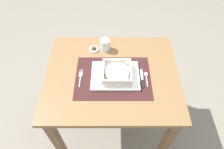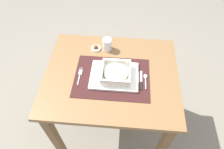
{
  "view_description": "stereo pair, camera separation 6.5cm",
  "coord_description": "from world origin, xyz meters",
  "px_view_note": "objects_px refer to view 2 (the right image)",
  "views": [
    {
      "loc": [
        0.0,
        -0.78,
        1.73
      ],
      "look_at": [
        0.01,
        -0.03,
        0.76
      ],
      "focal_mm": 32.31,
      "sensor_mm": 36.0,
      "label": 1
    },
    {
      "loc": [
        0.07,
        -0.78,
        1.73
      ],
      "look_at": [
        0.01,
        -0.03,
        0.76
      ],
      "focal_mm": 32.31,
      "sensor_mm": 36.0,
      "label": 2
    }
  ],
  "objects_px": {
    "bread_knife": "(138,82)",
    "drinking_glass": "(107,45)",
    "condiment_saucer": "(96,48)",
    "fork": "(80,74)",
    "spoon": "(145,78)",
    "porridge_bowl": "(116,73)",
    "butter_knife": "(141,81)",
    "dining_table": "(111,85)"
  },
  "relations": [
    {
      "from": "dining_table",
      "to": "condiment_saucer",
      "type": "xyz_separation_m",
      "value": [
        -0.13,
        0.21,
        0.13
      ]
    },
    {
      "from": "porridge_bowl",
      "to": "butter_knife",
      "type": "xyz_separation_m",
      "value": [
        0.16,
        -0.02,
        -0.04
      ]
    },
    {
      "from": "spoon",
      "to": "bread_knife",
      "type": "bearing_deg",
      "value": -141.71
    },
    {
      "from": "bread_knife",
      "to": "drinking_glass",
      "type": "distance_m",
      "value": 0.35
    },
    {
      "from": "dining_table",
      "to": "condiment_saucer",
      "type": "relative_size",
      "value": 13.22
    },
    {
      "from": "dining_table",
      "to": "porridge_bowl",
      "type": "bearing_deg",
      "value": -39.52
    },
    {
      "from": "dining_table",
      "to": "butter_knife",
      "type": "bearing_deg",
      "value": -14.1
    },
    {
      "from": "butter_knife",
      "to": "condiment_saucer",
      "type": "bearing_deg",
      "value": 143.94
    },
    {
      "from": "bread_knife",
      "to": "condiment_saucer",
      "type": "height_order",
      "value": "condiment_saucer"
    },
    {
      "from": "porridge_bowl",
      "to": "butter_knife",
      "type": "relative_size",
      "value": 1.21
    },
    {
      "from": "bread_knife",
      "to": "drinking_glass",
      "type": "xyz_separation_m",
      "value": [
        -0.21,
        0.27,
        0.03
      ]
    },
    {
      "from": "porridge_bowl",
      "to": "bread_knife",
      "type": "relative_size",
      "value": 1.24
    },
    {
      "from": "butter_knife",
      "to": "bread_knife",
      "type": "distance_m",
      "value": 0.02
    },
    {
      "from": "spoon",
      "to": "butter_knife",
      "type": "xyz_separation_m",
      "value": [
        -0.03,
        -0.03,
        -0.0
      ]
    },
    {
      "from": "dining_table",
      "to": "spoon",
      "type": "xyz_separation_m",
      "value": [
        0.21,
        -0.02,
        0.13
      ]
    },
    {
      "from": "fork",
      "to": "spoon",
      "type": "relative_size",
      "value": 1.24
    },
    {
      "from": "butter_knife",
      "to": "dining_table",
      "type": "bearing_deg",
      "value": 169.47
    },
    {
      "from": "fork",
      "to": "condiment_saucer",
      "type": "relative_size",
      "value": 2.13
    },
    {
      "from": "porridge_bowl",
      "to": "drinking_glass",
      "type": "relative_size",
      "value": 2.01
    },
    {
      "from": "dining_table",
      "to": "fork",
      "type": "distance_m",
      "value": 0.23
    },
    {
      "from": "dining_table",
      "to": "drinking_glass",
      "type": "relative_size",
      "value": 9.75
    },
    {
      "from": "bread_knife",
      "to": "condiment_saucer",
      "type": "relative_size",
      "value": 2.2
    },
    {
      "from": "spoon",
      "to": "dining_table",
      "type": "bearing_deg",
      "value": 176.18
    },
    {
      "from": "fork",
      "to": "bread_knife",
      "type": "xyz_separation_m",
      "value": [
        0.36,
        -0.03,
        0.0
      ]
    },
    {
      "from": "dining_table",
      "to": "drinking_glass",
      "type": "height_order",
      "value": "drinking_glass"
    },
    {
      "from": "porridge_bowl",
      "to": "spoon",
      "type": "relative_size",
      "value": 1.59
    },
    {
      "from": "fork",
      "to": "butter_knife",
      "type": "xyz_separation_m",
      "value": [
        0.38,
        -0.02,
        0.0
      ]
    },
    {
      "from": "porridge_bowl",
      "to": "condiment_saucer",
      "type": "relative_size",
      "value": 2.73
    },
    {
      "from": "dining_table",
      "to": "condiment_saucer",
      "type": "height_order",
      "value": "condiment_saucer"
    },
    {
      "from": "porridge_bowl",
      "to": "butter_knife",
      "type": "distance_m",
      "value": 0.16
    },
    {
      "from": "porridge_bowl",
      "to": "spoon",
      "type": "xyz_separation_m",
      "value": [
        0.18,
        0.01,
        -0.03
      ]
    },
    {
      "from": "bread_knife",
      "to": "drinking_glass",
      "type": "height_order",
      "value": "drinking_glass"
    },
    {
      "from": "dining_table",
      "to": "spoon",
      "type": "distance_m",
      "value": 0.25
    },
    {
      "from": "porridge_bowl",
      "to": "drinking_glass",
      "type": "xyz_separation_m",
      "value": [
        -0.08,
        0.24,
        -0.0
      ]
    },
    {
      "from": "dining_table",
      "to": "drinking_glass",
      "type": "bearing_deg",
      "value": 102.06
    },
    {
      "from": "fork",
      "to": "spoon",
      "type": "distance_m",
      "value": 0.41
    },
    {
      "from": "spoon",
      "to": "butter_knife",
      "type": "bearing_deg",
      "value": -132.14
    },
    {
      "from": "butter_knife",
      "to": "spoon",
      "type": "bearing_deg",
      "value": 50.4
    },
    {
      "from": "butter_knife",
      "to": "fork",
      "type": "bearing_deg",
      "value": -179.77
    },
    {
      "from": "dining_table",
      "to": "fork",
      "type": "relative_size",
      "value": 6.21
    },
    {
      "from": "fork",
      "to": "porridge_bowl",
      "type": "bearing_deg",
      "value": 1.32
    },
    {
      "from": "drinking_glass",
      "to": "condiment_saucer",
      "type": "height_order",
      "value": "drinking_glass"
    }
  ]
}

